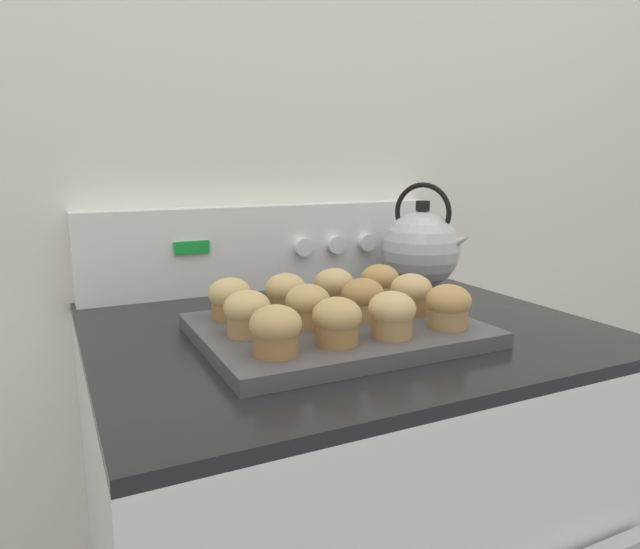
# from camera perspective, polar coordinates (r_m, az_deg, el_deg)

# --- Properties ---
(wall_back) EXTENTS (8.00, 0.05, 2.40)m
(wall_back) POSITION_cam_1_polar(r_m,az_deg,el_deg) (1.23, -6.03, 12.23)
(wall_back) COLOR silver
(wall_back) RESTS_ON ground_plane
(control_panel) EXTENTS (0.76, 0.07, 0.17)m
(control_panel) POSITION_cam_1_polar(r_m,az_deg,el_deg) (1.19, -4.87, 2.81)
(control_panel) COLOR white
(control_panel) RESTS_ON stove_range
(muffin_pan) EXTENTS (0.40, 0.31, 0.02)m
(muffin_pan) POSITION_cam_1_polar(r_m,az_deg,el_deg) (0.86, 1.61, -5.56)
(muffin_pan) COLOR #4C4C51
(muffin_pan) RESTS_ON stove_range
(muffin_r0_c0) EXTENTS (0.07, 0.07, 0.06)m
(muffin_r0_c0) POSITION_cam_1_polar(r_m,az_deg,el_deg) (0.71, -4.44, -5.57)
(muffin_r0_c0) COLOR olive
(muffin_r0_c0) RESTS_ON muffin_pan
(muffin_r0_c1) EXTENTS (0.07, 0.07, 0.06)m
(muffin_r0_c1) POSITION_cam_1_polar(r_m,az_deg,el_deg) (0.75, 1.71, -4.67)
(muffin_r0_c1) COLOR olive
(muffin_r0_c1) RESTS_ON muffin_pan
(muffin_r0_c2) EXTENTS (0.07, 0.07, 0.06)m
(muffin_r0_c2) POSITION_cam_1_polar(r_m,az_deg,el_deg) (0.79, 7.49, -3.91)
(muffin_r0_c2) COLOR #A37A4C
(muffin_r0_c2) RESTS_ON muffin_pan
(muffin_r0_c3) EXTENTS (0.07, 0.07, 0.06)m
(muffin_r0_c3) POSITION_cam_1_polar(r_m,az_deg,el_deg) (0.85, 12.71, -3.09)
(muffin_r0_c3) COLOR #A37A4C
(muffin_r0_c3) RESTS_ON muffin_pan
(muffin_r1_c0) EXTENTS (0.07, 0.07, 0.06)m
(muffin_r1_c0) POSITION_cam_1_polar(r_m,az_deg,el_deg) (0.80, -7.28, -3.83)
(muffin_r1_c0) COLOR #A37A4C
(muffin_r1_c0) RESTS_ON muffin_pan
(muffin_r1_c1) EXTENTS (0.07, 0.07, 0.06)m
(muffin_r1_c1) POSITION_cam_1_polar(r_m,az_deg,el_deg) (0.83, -1.23, -3.15)
(muffin_r1_c1) COLOR #A37A4C
(muffin_r1_c1) RESTS_ON muffin_pan
(muffin_r1_c2) EXTENTS (0.07, 0.07, 0.06)m
(muffin_r1_c2) POSITION_cam_1_polar(r_m,az_deg,el_deg) (0.87, 4.29, -2.45)
(muffin_r1_c2) COLOR tan
(muffin_r1_c2) RESTS_ON muffin_pan
(muffin_r1_c3) EXTENTS (0.07, 0.07, 0.06)m
(muffin_r1_c3) POSITION_cam_1_polar(r_m,az_deg,el_deg) (0.91, 9.11, -1.90)
(muffin_r1_c3) COLOR olive
(muffin_r1_c3) RESTS_ON muffin_pan
(muffin_r2_c0) EXTENTS (0.07, 0.07, 0.06)m
(muffin_r2_c0) POSITION_cam_1_polar(r_m,az_deg,el_deg) (0.88, -8.99, -2.37)
(muffin_r2_c0) COLOR olive
(muffin_r2_c0) RESTS_ON muffin_pan
(muffin_r2_c1) EXTENTS (0.07, 0.07, 0.06)m
(muffin_r2_c1) POSITION_cam_1_polar(r_m,az_deg,el_deg) (0.91, -3.45, -1.87)
(muffin_r2_c1) COLOR olive
(muffin_r2_c1) RESTS_ON muffin_pan
(muffin_r2_c2) EXTENTS (0.07, 0.07, 0.06)m
(muffin_r2_c2) POSITION_cam_1_polar(r_m,az_deg,el_deg) (0.95, 1.41, -1.28)
(muffin_r2_c2) COLOR olive
(muffin_r2_c2) RESTS_ON muffin_pan
(muffin_r2_c3) EXTENTS (0.07, 0.07, 0.06)m
(muffin_r2_c3) POSITION_cam_1_polar(r_m,az_deg,el_deg) (0.99, 6.02, -0.81)
(muffin_r2_c3) COLOR tan
(muffin_r2_c3) RESTS_ON muffin_pan
(tea_kettle) EXTENTS (0.16, 0.18, 0.22)m
(tea_kettle) POSITION_cam_1_polar(r_m,az_deg,el_deg) (1.20, 10.16, 2.65)
(tea_kettle) COLOR silver
(tea_kettle) RESTS_ON stove_range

